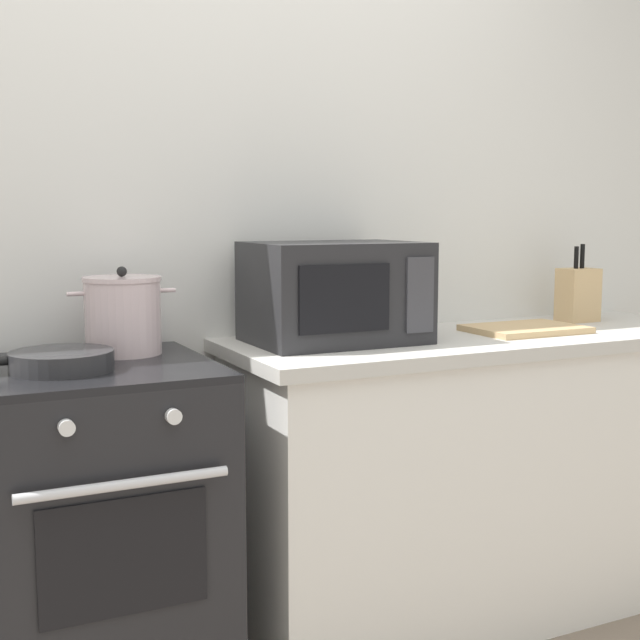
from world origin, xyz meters
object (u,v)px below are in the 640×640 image
object	(u,v)px
stock_pot	(123,315)
frying_pan	(59,361)
stove	(99,537)
microwave	(335,292)
cutting_board	(525,329)
knife_block	(578,294)

from	to	relation	value
stock_pot	frying_pan	world-z (taller)	stock_pot
frying_pan	stove	bearing A→B (deg)	30.46
microwave	frying_pan	bearing A→B (deg)	-170.82
frying_pan	cutting_board	distance (m)	1.48
cutting_board	microwave	bearing A→B (deg)	173.24
frying_pan	microwave	bearing A→B (deg)	9.18
frying_pan	knife_block	xyz separation A→B (m)	(1.83, 0.20, 0.07)
microwave	knife_block	distance (m)	1.01
stock_pot	frying_pan	bearing A→B (deg)	-137.04
stock_pot	knife_block	bearing A→B (deg)	0.25
stock_pot	knife_block	size ratio (longest dim) A/B	1.07
stock_pot	microwave	distance (m)	0.63
cutting_board	frying_pan	bearing A→B (deg)	-177.87
stove	knife_block	xyz separation A→B (m)	(1.74, 0.14, 0.56)
frying_pan	stock_pot	bearing A→B (deg)	42.96
stove	cutting_board	world-z (taller)	cutting_board
knife_block	stock_pot	bearing A→B (deg)	-179.75
stove	frying_pan	xyz separation A→B (m)	(-0.09, -0.05, 0.48)
frying_pan	knife_block	distance (m)	1.84
stock_pot	cutting_board	size ratio (longest dim) A/B	0.82
microwave	knife_block	world-z (taller)	microwave
stove	knife_block	world-z (taller)	knife_block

